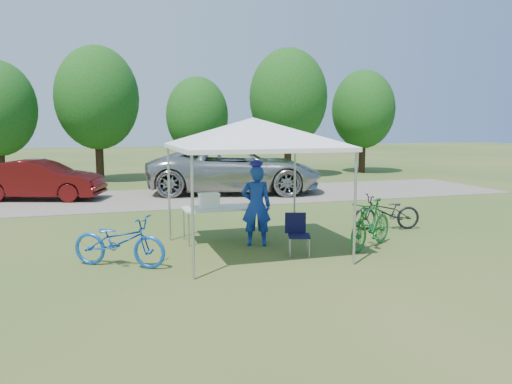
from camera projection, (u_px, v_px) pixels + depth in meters
ground at (253, 251)px, 10.26m from camera, size 100.00×100.00×0.00m
gravel_strip at (188, 197)px, 17.83m from camera, size 24.00×5.00×0.02m
canopy at (253, 121)px, 9.90m from camera, size 4.53×4.53×3.00m
treeline at (159, 104)px, 22.99m from camera, size 24.89×4.28×6.30m
folding_table at (225, 209)px, 11.13m from camera, size 1.86×0.78×0.77m
folding_chair at (297, 230)px, 9.99m from camera, size 0.53×0.55×0.83m
cooler at (209, 200)px, 11.00m from camera, size 0.45×0.30×0.32m
ice_cream_cup at (250, 205)px, 11.24m from camera, size 0.09×0.09×0.07m
cyclist at (256, 206)px, 10.64m from camera, size 0.72×0.58×1.73m
bike_blue at (119, 241)px, 9.11m from camera, size 1.87×1.43×0.94m
bike_green at (371, 224)px, 10.48m from camera, size 1.70×1.35×1.03m
bike_dark at (387, 212)px, 12.31m from camera, size 1.76×0.89×0.88m
minivan at (235, 169)px, 18.84m from camera, size 7.05×4.54×1.81m
sedan at (41, 180)px, 17.07m from camera, size 4.39×2.65×1.37m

